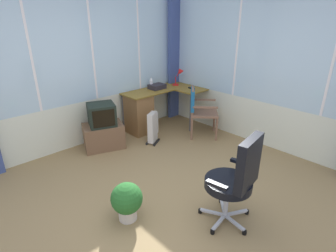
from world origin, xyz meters
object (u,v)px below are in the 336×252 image
(desk_lamp, at_px, (180,74))
(office_chair, at_px, (237,177))
(space_heater, at_px, (153,127))
(tv_on_stand, at_px, (103,129))
(potted_plant, at_px, (127,200))
(spray_bottle, at_px, (151,83))
(desk, at_px, (143,110))
(tv_remote, at_px, (191,88))
(paper_tray, at_px, (157,87))
(wooden_armchair, at_px, (198,106))

(desk_lamp, xyz_separation_m, office_chair, (-1.81, -2.57, -0.40))
(desk_lamp, xyz_separation_m, space_heater, (-1.13, -0.46, -0.70))
(desk_lamp, bearing_deg, tv_on_stand, -178.98)
(office_chair, xyz_separation_m, potted_plant, (-0.80, 0.83, -0.33))
(desk_lamp, relative_size, potted_plant, 0.77)
(desk_lamp, height_order, space_heater, desk_lamp)
(spray_bottle, xyz_separation_m, tv_on_stand, (-1.26, -0.22, -0.53))
(tv_on_stand, bearing_deg, office_chair, -88.75)
(desk, height_order, tv_remote, tv_remote)
(desk, bearing_deg, desk_lamp, -3.07)
(paper_tray, relative_size, potted_plant, 0.67)
(tv_on_stand, xyz_separation_m, potted_plant, (-0.74, -1.71, -0.09))
(paper_tray, relative_size, wooden_armchair, 0.33)
(desk, xyz_separation_m, spray_bottle, (0.34, 0.14, 0.44))
(desk_lamp, distance_m, wooden_armchair, 0.95)
(wooden_armchair, bearing_deg, desk, 125.76)
(desk_lamp, bearing_deg, spray_bottle, 162.61)
(wooden_armchair, height_order, potted_plant, wooden_armchair)
(office_chair, height_order, tv_on_stand, office_chair)
(wooden_armchair, bearing_deg, office_chair, -129.42)
(desk_lamp, distance_m, spray_bottle, 0.65)
(wooden_armchair, bearing_deg, potted_plant, -157.06)
(space_heater, bearing_deg, desk, 70.27)
(office_chair, bearing_deg, desk_lamp, 54.78)
(tv_remote, height_order, wooden_armchair, wooden_armchair)
(tv_on_stand, bearing_deg, paper_tray, 5.35)
(space_heater, distance_m, potted_plant, 1.96)
(wooden_armchair, xyz_separation_m, office_chair, (-1.47, -1.78, 0.01))
(desk_lamp, height_order, potted_plant, desk_lamp)
(space_heater, bearing_deg, tv_on_stand, 150.01)
(tv_remote, relative_size, spray_bottle, 0.69)
(desk_lamp, xyz_separation_m, tv_remote, (-0.06, -0.37, -0.21))
(spray_bottle, relative_size, space_heater, 0.39)
(desk, distance_m, potted_plant, 2.45)
(spray_bottle, height_order, wooden_armchair, spray_bottle)
(office_chair, bearing_deg, wooden_armchair, 50.58)
(tv_on_stand, height_order, space_heater, tv_on_stand)
(office_chair, height_order, space_heater, office_chair)
(space_heater, bearing_deg, spray_bottle, 50.96)
(space_heater, bearing_deg, office_chair, -107.86)
(wooden_armchair, relative_size, tv_on_stand, 1.17)
(desk, height_order, space_heater, desk)
(tv_remote, height_order, tv_on_stand, tv_remote)
(wooden_armchair, bearing_deg, space_heater, 157.31)
(desk, distance_m, desk_lamp, 1.11)
(desk, relative_size, tv_remote, 9.62)
(spray_bottle, height_order, paper_tray, spray_bottle)
(tv_on_stand, distance_m, potted_plant, 1.87)
(desk_lamp, relative_size, paper_tray, 1.15)
(desk_lamp, bearing_deg, tv_remote, -99.21)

